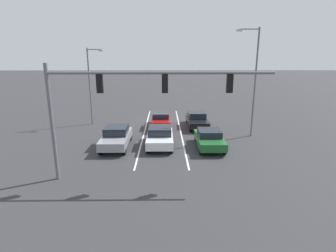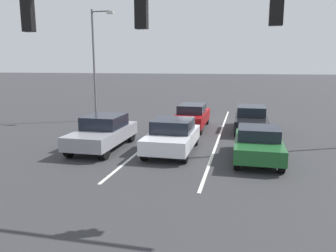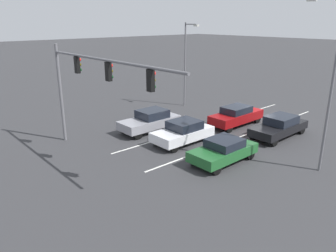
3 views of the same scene
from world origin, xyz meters
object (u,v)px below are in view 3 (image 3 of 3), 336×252
object	(u,v)px
car_gray_rightlane_front	(150,120)
street_lamp_right_shoulder	(186,59)
car_black_leftlane_second	(279,126)
car_white_midlane_front	(183,132)
car_maroon_midlane_second	(236,115)
car_darkgreen_leftlane_front	(223,150)
street_lamp_left_shoulder	(330,76)
traffic_signal_gantry	(89,77)

from	to	relation	value
car_gray_rightlane_front	street_lamp_right_shoulder	world-z (taller)	street_lamp_right_shoulder
car_black_leftlane_second	street_lamp_right_shoulder	size ratio (longest dim) A/B	0.64
car_white_midlane_front	car_maroon_midlane_second	world-z (taller)	car_maroon_midlane_second
car_darkgreen_leftlane_front	street_lamp_left_shoulder	size ratio (longest dim) A/B	0.46
street_lamp_left_shoulder	car_gray_rightlane_front	bearing A→B (deg)	13.85
street_lamp_right_shoulder	car_white_midlane_front	bearing A→B (deg)	134.56
car_white_midlane_front	traffic_signal_gantry	distance (m)	7.09
car_maroon_midlane_second	traffic_signal_gantry	size ratio (longest dim) A/B	0.40
car_black_leftlane_second	traffic_signal_gantry	xyz separation A→B (m)	(5.25, 11.42, 4.00)
car_black_leftlane_second	street_lamp_right_shoulder	xyz separation A→B (m)	(10.43, -1.16, 3.57)
car_black_leftlane_second	car_darkgreen_leftlane_front	bearing A→B (deg)	91.71
car_black_leftlane_second	street_lamp_left_shoulder	xyz separation A→B (m)	(-4.17, 3.21, 4.35)
traffic_signal_gantry	street_lamp_left_shoulder	xyz separation A→B (m)	(-9.43, -8.21, 0.34)
car_black_leftlane_second	street_lamp_left_shoulder	bearing A→B (deg)	142.41
car_black_leftlane_second	car_maroon_midlane_second	size ratio (longest dim) A/B	1.02
car_maroon_midlane_second	street_lamp_right_shoulder	distance (m)	7.86
car_darkgreen_leftlane_front	street_lamp_left_shoulder	distance (m)	6.66
street_lamp_right_shoulder	street_lamp_left_shoulder	xyz separation A→B (m)	(-14.61, 4.38, 0.77)
car_gray_rightlane_front	street_lamp_left_shoulder	world-z (taller)	street_lamp_left_shoulder
car_white_midlane_front	street_lamp_left_shoulder	distance (m)	9.24
car_white_midlane_front	street_lamp_left_shoulder	size ratio (longest dim) A/B	0.46
car_gray_rightlane_front	traffic_signal_gantry	bearing A→B (deg)	106.37
car_maroon_midlane_second	street_lamp_right_shoulder	bearing A→B (deg)	-11.00
car_darkgreen_leftlane_front	car_maroon_midlane_second	xyz separation A→B (m)	(3.73, -6.07, 0.07)
car_gray_rightlane_front	street_lamp_right_shoulder	bearing A→B (deg)	-63.33
car_white_midlane_front	car_maroon_midlane_second	size ratio (longest dim) A/B	0.88
car_black_leftlane_second	traffic_signal_gantry	world-z (taller)	traffic_signal_gantry
car_gray_rightlane_front	car_black_leftlane_second	size ratio (longest dim) A/B	0.94
car_white_midlane_front	car_black_leftlane_second	world-z (taller)	car_white_midlane_front
car_gray_rightlane_front	car_maroon_midlane_second	size ratio (longest dim) A/B	0.96
car_darkgreen_leftlane_front	street_lamp_left_shoulder	world-z (taller)	street_lamp_left_shoulder
car_white_midlane_front	car_darkgreen_leftlane_front	world-z (taller)	car_white_midlane_front
car_black_leftlane_second	car_maroon_midlane_second	world-z (taller)	car_maroon_midlane_second
car_gray_rightlane_front	car_darkgreen_leftlane_front	distance (m)	7.06
car_maroon_midlane_second	traffic_signal_gantry	xyz separation A→B (m)	(1.71, 11.25, 3.97)
car_black_leftlane_second	street_lamp_right_shoulder	world-z (taller)	street_lamp_right_shoulder
car_darkgreen_leftlane_front	car_black_leftlane_second	bearing A→B (deg)	-88.29
street_lamp_right_shoulder	car_darkgreen_leftlane_front	bearing A→B (deg)	145.10
car_black_leftlane_second	street_lamp_right_shoulder	distance (m)	11.09
car_maroon_midlane_second	car_darkgreen_leftlane_front	bearing A→B (deg)	121.55
car_gray_rightlane_front	car_white_midlane_front	size ratio (longest dim) A/B	1.09
car_darkgreen_leftlane_front	street_lamp_right_shoulder	world-z (taller)	street_lamp_right_shoulder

